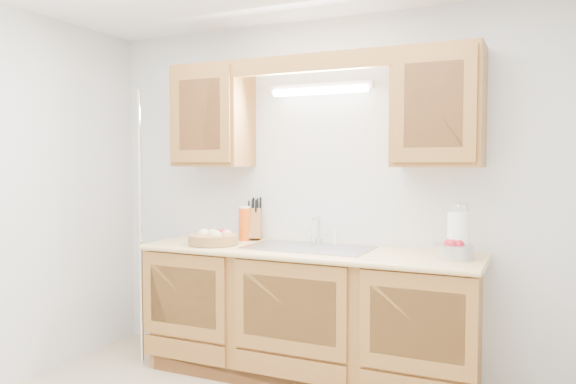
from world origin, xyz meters
The scene contains 17 objects.
room centered at (0.00, 0.00, 1.25)m, with size 3.52×3.50×2.50m.
base_cabinets centered at (0.00, 1.20, 0.44)m, with size 2.20×0.60×0.86m, color #965F2B.
countertop centered at (0.00, 1.19, 0.88)m, with size 2.30×0.63×0.04m, color #E5C578.
upper_cabinet_left centered at (-0.83, 1.33, 1.83)m, with size 0.55×0.33×0.75m, color #965F2B.
upper_cabinet_right centered at (0.83, 1.33, 1.83)m, with size 0.55×0.33×0.75m, color #965F2B.
valance centered at (0.00, 1.19, 2.14)m, with size 2.20×0.05×0.12m, color #965F2B.
fluorescent_fixture centered at (0.00, 1.42, 2.00)m, with size 0.76×0.08×0.08m.
sink centered at (0.00, 1.21, 0.83)m, with size 0.84×0.46×0.36m.
wire_shelf_pole centered at (-1.20, 0.94, 1.00)m, with size 0.03×0.03×2.00m, color silver.
outlet_plate centered at (0.95, 1.49, 1.15)m, with size 0.08×0.01×0.12m, color white.
fruit_basket centered at (-0.67, 1.07, 0.95)m, with size 0.45×0.45×0.11m.
knife_block centered at (-0.54, 1.43, 1.02)m, with size 0.17×0.22×0.33m.
orange_canister centered at (-0.58, 1.35, 1.03)m, with size 0.11×0.11×0.25m.
soap_bottle centered at (-0.54, 1.44, 0.99)m, with size 0.08×0.08×0.17m, color blue.
sponge centered at (-0.54, 1.44, 0.91)m, with size 0.10×0.07×0.02m.
paper_towel centered at (0.98, 1.21, 1.04)m, with size 0.16×0.16×0.33m.
apple_bowl centered at (0.96, 1.17, 0.95)m, with size 0.30×0.30×0.12m.
Camera 1 is at (1.45, -2.28, 1.48)m, focal length 35.00 mm.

